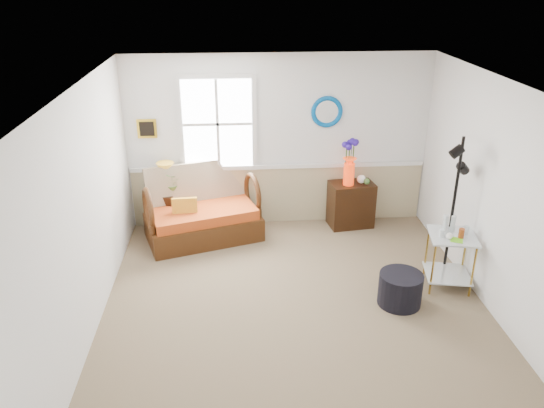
{
  "coord_description": "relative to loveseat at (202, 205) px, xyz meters",
  "views": [
    {
      "loc": [
        -0.67,
        -5.07,
        3.66
      ],
      "look_at": [
        -0.24,
        0.61,
        1.13
      ],
      "focal_mm": 35.0,
      "sensor_mm": 36.0,
      "label": 1
    }
  ],
  "objects": [
    {
      "name": "ceiling",
      "position": [
        1.16,
        -2.0,
        2.08
      ],
      "size": [
        4.5,
        5.0,
        0.01
      ],
      "primitive_type": "cube",
      "color": "white",
      "rests_on": "walls"
    },
    {
      "name": "flower_vase",
      "position": [
        2.18,
        0.21,
        0.52
      ],
      "size": [
        0.22,
        0.22,
        0.7
      ],
      "primitive_type": null,
      "rotation": [
        0.0,
        0.0,
        0.06
      ],
      "color": "red",
      "rests_on": "cabinet"
    },
    {
      "name": "cabinet",
      "position": [
        2.26,
        0.26,
        -0.17
      ],
      "size": [
        0.71,
        0.51,
        0.7
      ],
      "primitive_type": null,
      "rotation": [
        0.0,
        0.0,
        0.14
      ],
      "color": "black",
      "rests_on": "floor"
    },
    {
      "name": "picture",
      "position": [
        -0.76,
        0.48,
        1.03
      ],
      "size": [
        0.28,
        0.03,
        0.28
      ],
      "primitive_type": "cube",
      "color": "gold",
      "rests_on": "walls"
    },
    {
      "name": "ottoman",
      "position": [
        2.4,
        -1.89,
        -0.33
      ],
      "size": [
        0.66,
        0.66,
        0.4
      ],
      "primitive_type": "cylinder",
      "rotation": [
        0.0,
        0.0,
        0.34
      ],
      "color": "black",
      "rests_on": "floor"
    },
    {
      "name": "walls",
      "position": [
        1.16,
        -2.0,
        0.78
      ],
      "size": [
        4.51,
        5.01,
        2.6
      ],
      "color": "silver",
      "rests_on": "floor"
    },
    {
      "name": "window",
      "position": [
        0.26,
        0.47,
        1.08
      ],
      "size": [
        1.14,
        0.06,
        1.44
      ],
      "primitive_type": null,
      "color": "white",
      "rests_on": "walls"
    },
    {
      "name": "lamp_stand",
      "position": [
        -0.56,
        0.29,
        -0.21
      ],
      "size": [
        0.45,
        0.45,
        0.62
      ],
      "primitive_type": null,
      "rotation": [
        0.0,
        0.0,
        -0.34
      ],
      "color": "black",
      "rests_on": "floor"
    },
    {
      "name": "floor",
      "position": [
        1.16,
        -2.0,
        -0.52
      ],
      "size": [
        4.5,
        5.0,
        0.01
      ],
      "primitive_type": "cube",
      "color": "#7C6C56",
      "rests_on": "ground"
    },
    {
      "name": "loveseat",
      "position": [
        0.0,
        0.0,
        0.0
      ],
      "size": [
        1.8,
        1.35,
        1.05
      ],
      "primitive_type": null,
      "rotation": [
        0.0,
        0.0,
        0.3
      ],
      "color": "#492912",
      "rests_on": "floor"
    },
    {
      "name": "side_table",
      "position": [
        3.11,
        -1.53,
        -0.17
      ],
      "size": [
        0.65,
        0.65,
        0.71
      ],
      "primitive_type": null,
      "rotation": [
        0.0,
        0.0,
        -0.19
      ],
      "color": "#B18C32",
      "rests_on": "floor"
    },
    {
      "name": "potted_plant",
      "position": [
        -0.43,
        0.24,
        0.22
      ],
      "size": [
        0.43,
        0.44,
        0.26
      ],
      "primitive_type": "imported",
      "rotation": [
        0.0,
        0.0,
        -0.55
      ],
      "color": "#466D30",
      "rests_on": "lamp_stand"
    },
    {
      "name": "wainscot",
      "position": [
        1.16,
        0.48,
        -0.07
      ],
      "size": [
        4.46,
        0.02,
        0.9
      ],
      "primitive_type": "cube",
      "color": "tan",
      "rests_on": "walls"
    },
    {
      "name": "tabletop_items",
      "position": [
        3.11,
        -1.54,
        0.29
      ],
      "size": [
        0.47,
        0.47,
        0.21
      ],
      "primitive_type": null,
      "rotation": [
        0.0,
        0.0,
        -0.41
      ],
      "color": "silver",
      "rests_on": "side_table"
    },
    {
      "name": "throw_pillow",
      "position": [
        -0.24,
        -0.15,
        -0.0
      ],
      "size": [
        0.36,
        0.12,
        0.36
      ],
      "primitive_type": null,
      "rotation": [
        0.0,
        0.0,
        0.08
      ],
      "color": "#D26008",
      "rests_on": "loveseat"
    },
    {
      "name": "floor_lamp",
      "position": [
        3.16,
        -1.3,
        0.41
      ],
      "size": [
        0.31,
        0.31,
        1.88
      ],
      "primitive_type": null,
      "rotation": [
        0.0,
        0.0,
        0.15
      ],
      "color": "black",
      "rests_on": "floor"
    },
    {
      "name": "chair_rail",
      "position": [
        1.16,
        0.47,
        0.4
      ],
      "size": [
        4.46,
        0.04,
        0.06
      ],
      "primitive_type": "cube",
      "color": "silver",
      "rests_on": "walls"
    },
    {
      "name": "table_lamp",
      "position": [
        -0.52,
        0.3,
        0.33
      ],
      "size": [
        0.34,
        0.34,
        0.46
      ],
      "primitive_type": null,
      "rotation": [
        0.0,
        0.0,
        -0.48
      ],
      "color": "#BF8D26",
      "rests_on": "lamp_stand"
    },
    {
      "name": "mirror",
      "position": [
        1.86,
        0.48,
        1.23
      ],
      "size": [
        0.47,
        0.07,
        0.47
      ],
      "primitive_type": "torus",
      "rotation": [
        1.57,
        0.0,
        0.0
      ],
      "color": "#006ACB",
      "rests_on": "walls"
    }
  ]
}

